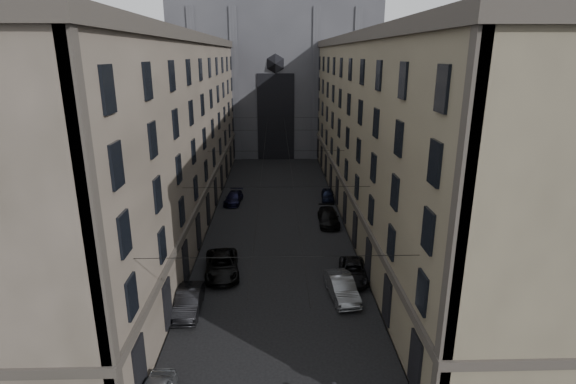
{
  "coord_description": "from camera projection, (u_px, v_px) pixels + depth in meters",
  "views": [
    {
      "loc": [
        -0.06,
        -10.02,
        17.0
      ],
      "look_at": [
        0.58,
        12.81,
        9.95
      ],
      "focal_mm": 28.0,
      "sensor_mm": 36.0,
      "label": 1
    }
  ],
  "objects": [
    {
      "name": "sidewalk_left",
      "position": [
        180.0,
        217.0,
        48.67
      ],
      "size": [
        7.0,
        80.0,
        0.15
      ],
      "primitive_type": "cube",
      "color": "#383533",
      "rests_on": "ground"
    },
    {
      "name": "sidewalk_right",
      "position": [
        372.0,
        215.0,
        49.23
      ],
      "size": [
        7.0,
        80.0,
        0.15
      ],
      "primitive_type": "cube",
      "color": "#383533",
      "rests_on": "ground"
    },
    {
      "name": "building_left",
      "position": [
        145.0,
        132.0,
        45.86
      ],
      "size": [
        13.6,
        60.6,
        18.85
      ],
      "color": "#484137",
      "rests_on": "ground"
    },
    {
      "name": "building_right",
      "position": [
        405.0,
        131.0,
        46.57
      ],
      "size": [
        13.6,
        60.6,
        18.85
      ],
      "color": "brown",
      "rests_on": "ground"
    },
    {
      "name": "gothic_tower",
      "position": [
        275.0,
        49.0,
        80.93
      ],
      "size": [
        35.0,
        23.0,
        58.0
      ],
      "color": "#2D2D33",
      "rests_on": "ground"
    },
    {
      "name": "tram_wires",
      "position": [
        276.0,
        152.0,
        46.48
      ],
      "size": [
        14.0,
        60.0,
        0.43
      ],
      "color": "black",
      "rests_on": "ground"
    },
    {
      "name": "car_left_midnear",
      "position": [
        189.0,
        301.0,
        30.72
      ],
      "size": [
        1.72,
        4.72,
        1.55
      ],
      "primitive_type": "imported",
      "rotation": [
        0.0,
        0.0,
        0.02
      ],
      "color": "black",
      "rests_on": "ground"
    },
    {
      "name": "car_left_midfar",
      "position": [
        222.0,
        265.0,
        35.93
      ],
      "size": [
        3.25,
        5.93,
        1.57
      ],
      "primitive_type": "imported",
      "rotation": [
        0.0,
        0.0,
        0.12
      ],
      "color": "black",
      "rests_on": "ground"
    },
    {
      "name": "car_left_far",
      "position": [
        234.0,
        198.0,
        53.22
      ],
      "size": [
        2.24,
        4.59,
        1.28
      ],
      "primitive_type": "imported",
      "rotation": [
        0.0,
        0.0,
        -0.1
      ],
      "color": "black",
      "rests_on": "ground"
    },
    {
      "name": "car_right_near",
      "position": [
        342.0,
        287.0,
        32.52
      ],
      "size": [
        2.27,
        4.96,
        1.58
      ],
      "primitive_type": "imported",
      "rotation": [
        0.0,
        0.0,
        0.13
      ],
      "color": "slate",
      "rests_on": "ground"
    },
    {
      "name": "car_right_midnear",
      "position": [
        353.0,
        271.0,
        35.26
      ],
      "size": [
        2.81,
        4.97,
        1.31
      ],
      "primitive_type": "imported",
      "rotation": [
        0.0,
        0.0,
        -0.14
      ],
      "color": "black",
      "rests_on": "ground"
    },
    {
      "name": "car_right_midfar",
      "position": [
        328.0,
        217.0,
        46.65
      ],
      "size": [
        2.13,
        5.07,
        1.46
      ],
      "primitive_type": "imported",
      "rotation": [
        0.0,
        0.0,
        -0.02
      ],
      "color": "black",
      "rests_on": "ground"
    },
    {
      "name": "car_right_far",
      "position": [
        328.0,
        195.0,
        54.4
      ],
      "size": [
        1.79,
        3.83,
        1.27
      ],
      "primitive_type": "imported",
      "rotation": [
        0.0,
        0.0,
        -0.08
      ],
      "color": "black",
      "rests_on": "ground"
    }
  ]
}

